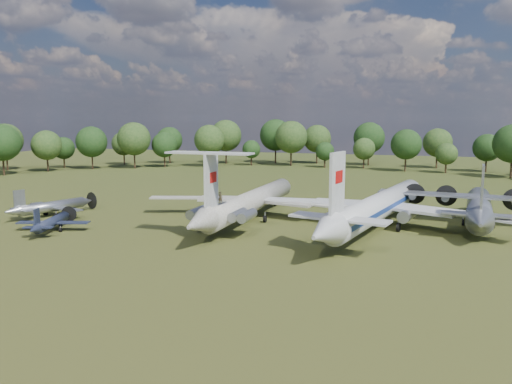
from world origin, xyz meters
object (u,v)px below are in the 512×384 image
(small_prop_west, at_px, (52,224))
(an12_transport, at_px, (479,211))
(small_prop_northwest, at_px, (53,209))
(person_on_il62, at_px, (220,197))
(il62_airliner, at_px, (252,205))
(tu104_jet, at_px, (380,211))

(small_prop_west, bearing_deg, an12_transport, 4.93)
(small_prop_northwest, relative_size, person_on_il62, 10.10)
(an12_transport, xyz_separation_m, person_on_il62, (-33.02, -18.63, 3.16))
(small_prop_northwest, bearing_deg, an12_transport, 30.74)
(small_prop_west, relative_size, person_on_il62, 8.28)
(an12_transport, bearing_deg, il62_airliner, -164.48)
(il62_airliner, distance_m, small_prop_west, 29.02)
(il62_airliner, bearing_deg, an12_transport, 11.25)
(tu104_jet, height_order, an12_transport, tu104_jet)
(il62_airliner, xyz_separation_m, person_on_il62, (-0.16, -12.53, 3.05))
(il62_airliner, bearing_deg, person_on_il62, -90.00)
(il62_airliner, distance_m, person_on_il62, 12.89)
(small_prop_west, height_order, small_prop_northwest, small_prop_northwest)
(small_prop_west, bearing_deg, small_prop_northwest, 112.88)
(an12_transport, distance_m, person_on_il62, 38.05)
(an12_transport, xyz_separation_m, small_prop_northwest, (-63.96, -14.06, -0.92))
(il62_airliner, xyz_separation_m, tu104_jet, (19.28, -0.23, 0.28))
(il62_airliner, bearing_deg, small_prop_west, -143.67)
(small_prop_northwest, bearing_deg, small_prop_west, -31.54)
(il62_airliner, height_order, small_prop_west, il62_airliner)
(tu104_jet, distance_m, person_on_il62, 23.17)
(tu104_jet, xyz_separation_m, small_prop_northwest, (-50.38, -7.72, -1.30))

